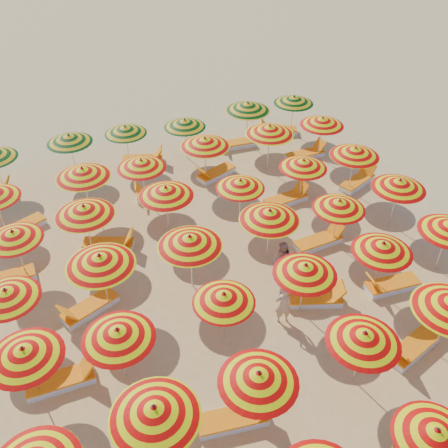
% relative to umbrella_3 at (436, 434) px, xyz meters
% --- Properties ---
extents(ground, '(120.00, 120.00, 0.00)m').
position_rel_umbrella_3_xyz_m(ground, '(-1.37, 7.56, -1.63)').
color(ground, tan).
rests_on(ground, ground).
extents(umbrella_3, '(1.92, 1.92, 1.85)m').
position_rel_umbrella_3_xyz_m(umbrella_3, '(0.00, 0.00, 0.00)').
color(umbrella_3, silver).
rests_on(umbrella_3, ground).
extents(umbrella_7, '(2.37, 2.37, 2.09)m').
position_rel_umbrella_3_xyz_m(umbrella_7, '(-5.17, 2.50, 0.21)').
color(umbrella_7, silver).
rests_on(umbrella_7, ground).
extents(umbrella_8, '(1.86, 1.86, 1.96)m').
position_rel_umbrella_3_xyz_m(umbrella_8, '(-2.80, 2.50, 0.10)').
color(umbrella_8, silver).
rests_on(umbrella_8, ground).
extents(umbrella_9, '(2.18, 2.18, 1.94)m').
position_rel_umbrella_3_xyz_m(umbrella_9, '(0.03, 2.57, 0.09)').
color(umbrella_9, silver).
rests_on(umbrella_9, ground).
extents(umbrella_12, '(2.34, 2.34, 1.95)m').
position_rel_umbrella_3_xyz_m(umbrella_12, '(-7.57, 5.16, 0.09)').
color(umbrella_12, silver).
rests_on(umbrella_12, ground).
extents(umbrella_13, '(2.05, 2.05, 1.94)m').
position_rel_umbrella_3_xyz_m(umbrella_13, '(-5.42, 4.90, 0.08)').
color(umbrella_13, silver).
rests_on(umbrella_13, ground).
extents(umbrella_14, '(2.13, 2.13, 1.81)m').
position_rel_umbrella_3_xyz_m(umbrella_14, '(-2.56, 5.14, -0.03)').
color(umbrella_14, silver).
rests_on(umbrella_14, ground).
extents(umbrella_15, '(2.37, 2.37, 1.93)m').
position_rel_umbrella_3_xyz_m(umbrella_15, '(-0.09, 5.20, 0.07)').
color(umbrella_15, silver).
rests_on(umbrella_15, ground).
extents(umbrella_16, '(2.14, 2.14, 1.91)m').
position_rel_umbrella_3_xyz_m(umbrella_16, '(2.48, 5.18, 0.06)').
color(umbrella_16, silver).
rests_on(umbrella_16, ground).
extents(umbrella_18, '(1.87, 1.87, 1.87)m').
position_rel_umbrella_3_xyz_m(umbrella_18, '(-7.85, 7.38, 0.02)').
color(umbrella_18, silver).
rests_on(umbrella_18, ground).
extents(umbrella_19, '(2.28, 2.28, 2.11)m').
position_rel_umbrella_3_xyz_m(umbrella_19, '(-5.32, 7.54, 0.23)').
color(umbrella_19, silver).
rests_on(umbrella_19, ground).
extents(umbrella_20, '(2.37, 2.37, 2.07)m').
position_rel_umbrella_3_xyz_m(umbrella_20, '(-2.71, 7.42, 0.20)').
color(umbrella_20, silver).
rests_on(umbrella_20, ground).
extents(umbrella_21, '(2.17, 2.17, 2.06)m').
position_rel_umbrella_3_xyz_m(umbrella_21, '(0.03, 7.70, 0.19)').
color(umbrella_21, silver).
rests_on(umbrella_21, ground).
extents(umbrella_22, '(2.33, 2.33, 1.87)m').
position_rel_umbrella_3_xyz_m(umbrella_22, '(2.50, 7.54, 0.02)').
color(umbrella_22, silver).
rests_on(umbrella_22, ground).
extents(umbrella_23, '(2.45, 2.45, 1.99)m').
position_rel_umbrella_3_xyz_m(umbrella_23, '(4.98, 7.68, 0.12)').
color(umbrella_23, silver).
rests_on(umbrella_23, ground).
extents(umbrella_24, '(2.28, 2.28, 1.86)m').
position_rel_umbrella_3_xyz_m(umbrella_24, '(-7.52, 9.90, 0.01)').
color(umbrella_24, silver).
rests_on(umbrella_24, ground).
extents(umbrella_25, '(2.32, 2.32, 2.04)m').
position_rel_umbrella_3_xyz_m(umbrella_25, '(-5.32, 10.16, 0.17)').
color(umbrella_25, silver).
rests_on(umbrella_25, ground).
extents(umbrella_26, '(2.34, 2.34, 2.01)m').
position_rel_umbrella_3_xyz_m(umbrella_26, '(-2.59, 10.24, 0.14)').
color(umbrella_26, silver).
rests_on(umbrella_26, ground).
extents(umbrella_27, '(2.25, 2.25, 1.84)m').
position_rel_umbrella_3_xyz_m(umbrella_27, '(0.00, 9.92, -0.01)').
color(umbrella_27, silver).
rests_on(umbrella_27, ground).
extents(umbrella_28, '(2.30, 2.30, 1.90)m').
position_rel_umbrella_3_xyz_m(umbrella_28, '(2.65, 10.21, 0.04)').
color(umbrella_28, silver).
rests_on(umbrella_28, ground).
extents(umbrella_29, '(2.45, 2.45, 2.01)m').
position_rel_umbrella_3_xyz_m(umbrella_29, '(4.81, 10.11, 0.14)').
color(umbrella_29, silver).
rests_on(umbrella_29, ground).
extents(umbrella_31, '(2.33, 2.33, 2.07)m').
position_rel_umbrella_3_xyz_m(umbrella_31, '(-4.99, 12.41, 0.19)').
color(umbrella_31, silver).
rests_on(umbrella_31, ground).
extents(umbrella_32, '(2.10, 2.10, 1.92)m').
position_rel_umbrella_3_xyz_m(umbrella_32, '(-2.88, 12.42, 0.07)').
color(umbrella_32, silver).
rests_on(umbrella_32, ground).
extents(umbrella_33, '(2.38, 2.38, 2.06)m').
position_rel_umbrella_3_xyz_m(umbrella_33, '(-0.22, 12.87, 0.19)').
color(umbrella_33, silver).
rests_on(umbrella_33, ground).
extents(umbrella_34, '(2.37, 2.37, 2.11)m').
position_rel_umbrella_3_xyz_m(umbrella_34, '(2.52, 12.76, 0.23)').
color(umbrella_34, silver).
rests_on(umbrella_34, ground).
extents(umbrella_35, '(1.86, 1.86, 1.96)m').
position_rel_umbrella_3_xyz_m(umbrella_35, '(5.03, 12.85, 0.10)').
color(umbrella_35, silver).
rests_on(umbrella_35, ground).
extents(umbrella_37, '(2.09, 2.09, 1.92)m').
position_rel_umbrella_3_xyz_m(umbrella_37, '(-5.05, 15.38, 0.06)').
color(umbrella_37, silver).
rests_on(umbrella_37, ground).
extents(umbrella_38, '(1.75, 1.75, 1.85)m').
position_rel_umbrella_3_xyz_m(umbrella_38, '(-2.78, 15.39, 0.00)').
color(umbrella_38, silver).
rests_on(umbrella_38, ground).
extents(umbrella_39, '(1.79, 1.79, 1.87)m').
position_rel_umbrella_3_xyz_m(umbrella_39, '(-0.33, 15.01, 0.02)').
color(umbrella_39, silver).
rests_on(umbrella_39, ground).
extents(umbrella_40, '(2.10, 2.10, 2.10)m').
position_rel_umbrella_3_xyz_m(umbrella_40, '(2.61, 15.11, 0.22)').
color(umbrella_40, silver).
rests_on(umbrella_40, ground).
extents(umbrella_41, '(2.16, 2.16, 1.93)m').
position_rel_umbrella_3_xyz_m(umbrella_41, '(4.99, 15.27, 0.07)').
color(umbrella_41, silver).
rests_on(umbrella_41, ground).
extents(lounger_4, '(1.80, 0.82, 0.69)m').
position_rel_umbrella_3_xyz_m(lounger_4, '(-3.30, 2.64, -1.47)').
color(lounger_4, white).
rests_on(lounger_4, ground).
extents(lounger_5, '(1.83, 1.05, 0.69)m').
position_rel_umbrella_3_xyz_m(lounger_5, '(2.01, 2.73, -1.47)').
color(lounger_5, white).
rests_on(lounger_5, ground).
extents(lounger_6, '(1.74, 0.61, 0.69)m').
position_rel_umbrella_3_xyz_m(lounger_6, '(-6.97, 5.29, -1.47)').
color(lounger_6, white).
rests_on(lounger_6, ground).
extents(lounger_7, '(1.83, 1.13, 0.69)m').
position_rel_umbrella_3_xyz_m(lounger_7, '(0.50, 5.34, -1.47)').
color(lounger_7, white).
rests_on(lounger_7, ground).
extents(lounger_8, '(1.78, 0.72, 0.69)m').
position_rel_umbrella_3_xyz_m(lounger_8, '(2.99, 4.96, -1.47)').
color(lounger_8, white).
rests_on(lounger_8, ground).
extents(lounger_9, '(1.82, 1.20, 0.69)m').
position_rel_umbrella_3_xyz_m(lounger_9, '(-5.91, 7.52, -1.47)').
color(lounger_9, white).
rests_on(lounger_9, ground).
extents(lounger_10, '(1.77, 0.69, 0.69)m').
position_rel_umbrella_3_xyz_m(lounger_10, '(2.00, 7.65, -1.47)').
color(lounger_10, white).
rests_on(lounger_10, ground).
extents(lounger_11, '(1.75, 0.65, 0.69)m').
position_rel_umbrella_3_xyz_m(lounger_11, '(-8.12, 9.76, -1.47)').
color(lounger_11, white).
rests_on(lounger_11, ground).
extents(lounger_12, '(1.82, 1.21, 0.69)m').
position_rel_umbrella_3_xyz_m(lounger_12, '(-4.72, 10.20, -1.47)').
color(lounger_12, white).
rests_on(lounger_12, ground).
extents(lounger_13, '(1.79, 0.77, 0.69)m').
position_rel_umbrella_3_xyz_m(lounger_13, '(2.15, 10.32, -1.47)').
color(lounger_13, white).
rests_on(lounger_13, ground).
extents(lounger_14, '(1.82, 1.19, 0.69)m').
position_rel_umbrella_3_xyz_m(lounger_14, '(5.40, 10.34, -1.47)').
color(lounger_14, white).
rests_on(lounger_14, ground).
extents(lounger_15, '(1.82, 1.24, 0.69)m').
position_rel_umbrella_3_xyz_m(lounger_15, '(-7.49, 12.30, -1.47)').
color(lounger_15, white).
rests_on(lounger_15, ground).
extents(lounger_16, '(1.81, 0.91, 0.69)m').
position_rel_umbrella_3_xyz_m(lounger_16, '(-2.38, 12.48, -1.47)').
color(lounger_16, white).
rests_on(lounger_16, ground).
extents(lounger_17, '(1.83, 1.16, 0.69)m').
position_rel_umbrella_3_xyz_m(lounger_17, '(0.29, 13.06, -1.47)').
color(lounger_17, white).
rests_on(lounger_17, ground).
extents(lounger_18, '(1.75, 0.63, 0.69)m').
position_rel_umbrella_3_xyz_m(lounger_18, '(4.53, 13.03, -1.47)').
color(lounger_18, white).
rests_on(lounger_18, ground).
extents(lounger_20, '(1.83, 1.08, 0.69)m').
position_rel_umbrella_3_xyz_m(lounger_20, '(-2.18, 15.29, -1.47)').
color(lounger_20, white).
rests_on(lounger_20, ground).
extents(lounger_21, '(1.76, 0.69, 0.69)m').
position_rel_umbrella_3_xyz_m(lounger_21, '(2.01, 15.04, -1.47)').
color(lounger_21, white).
rests_on(lounger_21, ground).
extents(lounger_22, '(1.82, 1.21, 0.69)m').
position_rel_umbrella_3_xyz_m(lounger_22, '(4.40, 15.51, -1.47)').
color(lounger_22, white).
rests_on(lounger_22, ground).
extents(beachgoer_b, '(0.69, 0.79, 1.37)m').
position_rel_umbrella_3_xyz_m(beachgoer_b, '(0.07, 6.72, -0.94)').
color(beachgoer_b, tan).
rests_on(beachgoer_b, ground).
extents(beachgoer_a, '(0.54, 0.41, 1.33)m').
position_rel_umbrella_3_xyz_m(beachgoer_a, '(-0.76, 5.08, -0.96)').
color(beachgoer_a, tan).
rests_on(beachgoer_a, ground).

